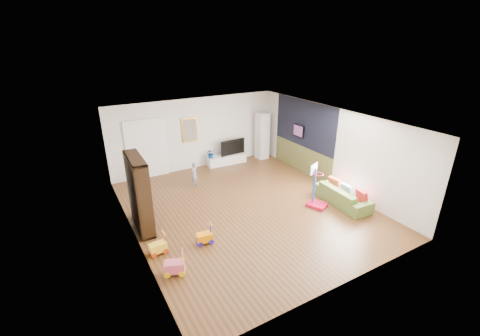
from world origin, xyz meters
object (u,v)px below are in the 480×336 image
bookshelf (139,194)px  basketball_hoop (319,186)px  media_console (227,160)px  sofa (343,196)px

bookshelf → basketball_hoop: bookshelf is taller
media_console → bookshelf: (-4.09, -2.97, 0.82)m
bookshelf → sofa: (5.64, -1.72, -0.74)m
sofa → basketball_hoop: basketball_hoop is taller
bookshelf → sofa: 5.94m
bookshelf → basketball_hoop: (4.85, -1.48, -0.34)m
basketball_hoop → media_console: bearing=77.1°
media_console → bookshelf: bookshelf is taller
media_console → bookshelf: bearing=-141.6°
basketball_hoop → bookshelf: bearing=140.5°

